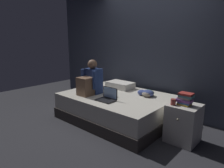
{
  "coord_description": "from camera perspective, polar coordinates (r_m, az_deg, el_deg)",
  "views": [
    {
      "loc": [
        2.16,
        -2.5,
        1.55
      ],
      "look_at": [
        -0.15,
        0.1,
        0.74
      ],
      "focal_mm": 32.12,
      "sensor_mm": 36.0,
      "label": 1
    }
  ],
  "objects": [
    {
      "name": "pillow",
      "position": [
        4.31,
        2.34,
        -0.26
      ],
      "size": [
        0.56,
        0.36,
        0.13
      ],
      "primitive_type": "cube",
      "color": "silver",
      "rests_on": "bed"
    },
    {
      "name": "mug",
      "position": [
        3.09,
        17.02,
        -4.91
      ],
      "size": [
        0.08,
        0.08,
        0.09
      ],
      "primitive_type": "cylinder",
      "color": "#933833",
      "rests_on": "nightstand"
    },
    {
      "name": "ground_plane",
      "position": [
        3.65,
        0.71,
        -12.07
      ],
      "size": [
        8.0,
        8.0,
        0.0
      ],
      "primitive_type": "plane",
      "color": "#2D2D33"
    },
    {
      "name": "clothes_pile",
      "position": [
        3.76,
        9.88,
        -2.55
      ],
      "size": [
        0.33,
        0.25,
        0.12
      ],
      "color": "#4C6B56",
      "rests_on": "bed"
    },
    {
      "name": "nightstand",
      "position": [
        3.26,
        19.63,
        -10.44
      ],
      "size": [
        0.44,
        0.46,
        0.58
      ],
      "color": "beige",
      "rests_on": "ground_plane"
    },
    {
      "name": "person_sitting",
      "position": [
        3.83,
        -6.14,
        0.83
      ],
      "size": [
        0.39,
        0.44,
        0.66
      ],
      "color": "navy",
      "rests_on": "bed"
    },
    {
      "name": "wall_back",
      "position": [
        4.29,
        11.48,
        10.14
      ],
      "size": [
        5.6,
        0.1,
        2.7
      ],
      "primitive_type": "cube",
      "color": "#383D4C",
      "rests_on": "ground_plane"
    },
    {
      "name": "laptop",
      "position": [
        3.46,
        -1.28,
        -3.77
      ],
      "size": [
        0.32,
        0.23,
        0.22
      ],
      "color": "black",
      "rests_on": "bed"
    },
    {
      "name": "book_stack",
      "position": [
        3.12,
        20.09,
        -4.04
      ],
      "size": [
        0.23,
        0.16,
        0.19
      ],
      "color": "gold",
      "rests_on": "nightstand"
    },
    {
      "name": "bed",
      "position": [
        3.89,
        1.39,
        -6.57
      ],
      "size": [
        2.0,
        1.5,
        0.49
      ],
      "color": "#332D2B",
      "rests_on": "ground_plane"
    }
  ]
}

